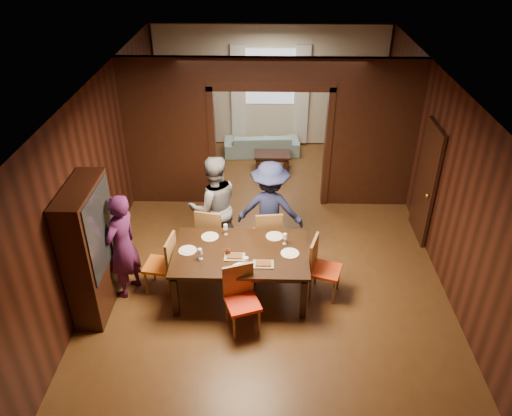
{
  "coord_description": "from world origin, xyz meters",
  "views": [
    {
      "loc": [
        -0.05,
        -7.13,
        5.17
      ],
      "look_at": [
        -0.22,
        -0.4,
        1.05
      ],
      "focal_mm": 35.0,
      "sensor_mm": 36.0,
      "label": 1
    }
  ],
  "objects_px": {
    "coffee_table": "(272,162)",
    "hutch": "(90,250)",
    "chair_near": "(243,302)",
    "chair_left": "(160,263)",
    "chair_far_r": "(267,233)",
    "dining_table": "(241,272)",
    "person_navy": "(270,210)",
    "person_grey": "(214,206)",
    "sofa": "(262,144)",
    "chair_far_l": "(213,231)",
    "person_purple": "(122,246)",
    "chair_right": "(326,269)"
  },
  "relations": [
    {
      "from": "chair_left",
      "to": "hutch",
      "type": "bearing_deg",
      "value": -59.0
    },
    {
      "from": "coffee_table",
      "to": "person_navy",
      "type": "bearing_deg",
      "value": -91.04
    },
    {
      "from": "person_purple",
      "to": "chair_near",
      "type": "relative_size",
      "value": 1.75
    },
    {
      "from": "coffee_table",
      "to": "chair_far_r",
      "type": "relative_size",
      "value": 0.82
    },
    {
      "from": "chair_near",
      "to": "chair_right",
      "type": "bearing_deg",
      "value": 11.94
    },
    {
      "from": "dining_table",
      "to": "coffee_table",
      "type": "distance_m",
      "value": 4.21
    },
    {
      "from": "sofa",
      "to": "chair_left",
      "type": "xyz_separation_m",
      "value": [
        -1.48,
        -4.98,
        0.23
      ]
    },
    {
      "from": "chair_near",
      "to": "chair_left",
      "type": "bearing_deg",
      "value": 127.84
    },
    {
      "from": "person_grey",
      "to": "chair_left",
      "type": "distance_m",
      "value": 1.33
    },
    {
      "from": "coffee_table",
      "to": "hutch",
      "type": "xyz_separation_m",
      "value": [
        -2.59,
        -4.51,
        0.8
      ]
    },
    {
      "from": "person_navy",
      "to": "chair_right",
      "type": "height_order",
      "value": "person_navy"
    },
    {
      "from": "dining_table",
      "to": "sofa",
      "type": "bearing_deg",
      "value": 87.28
    },
    {
      "from": "coffee_table",
      "to": "chair_far_l",
      "type": "xyz_separation_m",
      "value": [
        -1.01,
        -3.25,
        0.28
      ]
    },
    {
      "from": "chair_far_r",
      "to": "chair_far_l",
      "type": "bearing_deg",
      "value": -9.38
    },
    {
      "from": "person_navy",
      "to": "chair_left",
      "type": "bearing_deg",
      "value": 38.69
    },
    {
      "from": "dining_table",
      "to": "chair_far_r",
      "type": "xyz_separation_m",
      "value": [
        0.39,
        0.89,
        0.1
      ]
    },
    {
      "from": "chair_left",
      "to": "person_navy",
      "type": "bearing_deg",
      "value": 128.74
    },
    {
      "from": "person_grey",
      "to": "sofa",
      "type": "distance_m",
      "value": 4.09
    },
    {
      "from": "chair_left",
      "to": "chair_far_r",
      "type": "relative_size",
      "value": 1.0
    },
    {
      "from": "dining_table",
      "to": "chair_right",
      "type": "distance_m",
      "value": 1.28
    },
    {
      "from": "dining_table",
      "to": "coffee_table",
      "type": "relative_size",
      "value": 2.5
    },
    {
      "from": "person_navy",
      "to": "chair_right",
      "type": "distance_m",
      "value": 1.41
    },
    {
      "from": "chair_far_r",
      "to": "dining_table",
      "type": "bearing_deg",
      "value": 59.05
    },
    {
      "from": "coffee_table",
      "to": "hutch",
      "type": "distance_m",
      "value": 5.26
    },
    {
      "from": "hutch",
      "to": "sofa",
      "type": "bearing_deg",
      "value": 66.36
    },
    {
      "from": "chair_left",
      "to": "chair_far_r",
      "type": "distance_m",
      "value": 1.85
    },
    {
      "from": "person_navy",
      "to": "hutch",
      "type": "xyz_separation_m",
      "value": [
        -2.54,
        -1.38,
        0.15
      ]
    },
    {
      "from": "coffee_table",
      "to": "person_grey",
      "type": "bearing_deg",
      "value": -107.47
    },
    {
      "from": "sofa",
      "to": "chair_right",
      "type": "bearing_deg",
      "value": 97.22
    },
    {
      "from": "chair_far_l",
      "to": "sofa",
      "type": "bearing_deg",
      "value": -88.19
    },
    {
      "from": "person_grey",
      "to": "coffee_table",
      "type": "height_order",
      "value": "person_grey"
    },
    {
      "from": "dining_table",
      "to": "chair_far_l",
      "type": "height_order",
      "value": "chair_far_l"
    },
    {
      "from": "chair_right",
      "to": "coffee_table",
      "type": "bearing_deg",
      "value": 28.03
    },
    {
      "from": "chair_right",
      "to": "chair_far_l",
      "type": "distance_m",
      "value": 2.04
    },
    {
      "from": "person_purple",
      "to": "chair_far_l",
      "type": "distance_m",
      "value": 1.6
    },
    {
      "from": "chair_left",
      "to": "chair_far_r",
      "type": "height_order",
      "value": "same"
    },
    {
      "from": "chair_far_l",
      "to": "hutch",
      "type": "height_order",
      "value": "hutch"
    },
    {
      "from": "person_purple",
      "to": "person_navy",
      "type": "height_order",
      "value": "person_navy"
    },
    {
      "from": "sofa",
      "to": "chair_far_l",
      "type": "distance_m",
      "value": 4.17
    },
    {
      "from": "coffee_table",
      "to": "chair_far_l",
      "type": "bearing_deg",
      "value": -107.3
    },
    {
      "from": "person_purple",
      "to": "chair_near",
      "type": "xyz_separation_m",
      "value": [
        1.81,
        -0.75,
        -0.37
      ]
    },
    {
      "from": "person_grey",
      "to": "hutch",
      "type": "bearing_deg",
      "value": 21.52
    },
    {
      "from": "person_grey",
      "to": "chair_far_l",
      "type": "relative_size",
      "value": 1.85
    },
    {
      "from": "sofa",
      "to": "person_purple",
      "type": "bearing_deg",
      "value": 64.15
    },
    {
      "from": "sofa",
      "to": "chair_far_r",
      "type": "xyz_separation_m",
      "value": [
        0.16,
        -4.13,
        0.23
      ]
    },
    {
      "from": "coffee_table",
      "to": "chair_left",
      "type": "bearing_deg",
      "value": -112.75
    },
    {
      "from": "person_navy",
      "to": "coffee_table",
      "type": "bearing_deg",
      "value": -83.3
    },
    {
      "from": "chair_left",
      "to": "chair_near",
      "type": "bearing_deg",
      "value": 65.59
    },
    {
      "from": "person_purple",
      "to": "sofa",
      "type": "bearing_deg",
      "value": -177.76
    },
    {
      "from": "person_grey",
      "to": "chair_left",
      "type": "height_order",
      "value": "person_grey"
    }
  ]
}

